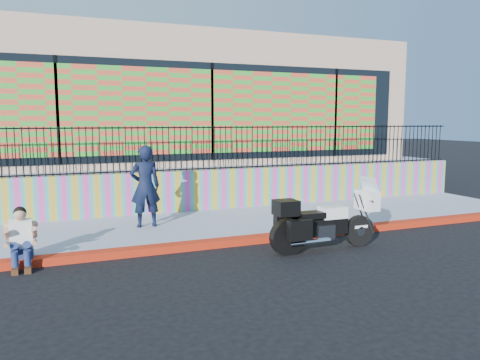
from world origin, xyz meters
TOP-DOWN VIEW (x-y plane):
  - ground at (0.00, 0.00)m, footprint 90.00×90.00m
  - red_curb at (0.00, 0.00)m, footprint 16.00×0.30m
  - sidewalk at (0.00, 1.65)m, footprint 16.00×3.00m
  - mural_wall at (0.00, 3.25)m, footprint 16.00×0.20m
  - metal_fence at (0.00, 3.25)m, footprint 15.80×0.04m
  - elevated_platform at (0.00, 8.35)m, footprint 16.00×10.00m
  - storefront_building at (0.00, 8.13)m, footprint 14.00×8.06m
  - police_motorcycle at (0.61, -1.03)m, footprint 2.31×0.76m
  - police_officer at (-2.42, 1.75)m, footprint 0.69×0.46m
  - seated_man at (-4.94, -0.10)m, footprint 0.54×0.71m

SIDE VIEW (x-z plane):
  - ground at x=0.00m, z-range 0.00..0.00m
  - red_curb at x=0.00m, z-range 0.00..0.15m
  - sidewalk at x=0.00m, z-range 0.00..0.15m
  - seated_man at x=-4.94m, z-range -0.08..0.98m
  - police_motorcycle at x=0.61m, z-range -0.12..1.32m
  - elevated_platform at x=0.00m, z-range 0.00..1.25m
  - mural_wall at x=0.00m, z-range 0.15..1.25m
  - police_officer at x=-2.42m, z-range 0.15..2.04m
  - metal_fence at x=0.00m, z-range 1.25..2.45m
  - storefront_building at x=0.00m, z-range 1.25..5.25m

